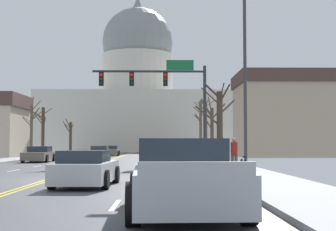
# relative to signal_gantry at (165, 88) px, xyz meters

# --- Properties ---
(ground) EXTENTS (20.00, 180.00, 0.20)m
(ground) POSITION_rel_signal_gantry_xyz_m (-4.83, -13.98, -5.28)
(ground) COLOR #48484D
(signal_gantry) EXTENTS (7.91, 0.41, 7.15)m
(signal_gantry) POSITION_rel_signal_gantry_xyz_m (0.00, 0.00, 0.00)
(signal_gantry) COLOR #28282D
(signal_gantry) RESTS_ON ground
(street_lamp_right) EXTENTS (2.32, 0.24, 8.39)m
(street_lamp_right) POSITION_rel_signal_gantry_xyz_m (3.08, -13.23, -0.22)
(street_lamp_right) COLOR #333338
(street_lamp_right) RESTS_ON ground
(capitol_building) EXTENTS (34.73, 20.74, 29.73)m
(capitol_building) POSITION_rel_signal_gantry_xyz_m (-4.83, 59.93, 4.31)
(capitol_building) COLOR beige
(capitol_building) RESTS_ON ground
(sedan_near_00) EXTENTS (2.13, 4.67, 1.30)m
(sedan_near_00) POSITION_rel_signal_gantry_xyz_m (0.60, -4.51, -4.70)
(sedan_near_00) COLOR #1E7247
(sedan_near_00) RESTS_ON ground
(sedan_near_01) EXTENTS (2.07, 4.60, 1.24)m
(sedan_near_01) POSITION_rel_signal_gantry_xyz_m (0.40, -10.37, -4.71)
(sedan_near_01) COLOR black
(sedan_near_01) RESTS_ON ground
(sedan_near_02) EXTENTS (2.05, 4.48, 1.24)m
(sedan_near_02) POSITION_rel_signal_gantry_xyz_m (-2.84, -17.13, -4.71)
(sedan_near_02) COLOR silver
(sedan_near_02) RESTS_ON ground
(pickup_truck_near_03) EXTENTS (2.49, 5.38, 1.59)m
(pickup_truck_near_03) POSITION_rel_signal_gantry_xyz_m (0.25, -23.83, -4.59)
(pickup_truck_near_03) COLOR #ADB2B7
(pickup_truck_near_03) RESTS_ON ground
(sedan_oncoming_00) EXTENTS (2.14, 4.70, 1.26)m
(sedan_oncoming_00) POSITION_rel_signal_gantry_xyz_m (-10.10, 5.99, -4.72)
(sedan_oncoming_00) COLOR #6B6056
(sedan_oncoming_00) RESTS_ON ground
(sedan_oncoming_01) EXTENTS (2.04, 4.52, 1.24)m
(sedan_oncoming_01) POSITION_rel_signal_gantry_xyz_m (-6.44, 15.57, -4.72)
(sedan_oncoming_01) COLOR silver
(sedan_oncoming_01) RESTS_ON ground
(sedan_oncoming_02) EXTENTS (2.24, 4.53, 1.23)m
(sedan_oncoming_02) POSITION_rel_signal_gantry_xyz_m (-6.41, 26.20, -4.71)
(sedan_oncoming_02) COLOR #6B6056
(sedan_oncoming_02) RESTS_ON ground
(flank_building_02) EXTENTS (10.67, 9.18, 9.29)m
(flank_building_02) POSITION_rel_signal_gantry_xyz_m (13.45, 21.04, -0.61)
(flank_building_02) COLOR tan
(flank_building_02) RESTS_ON ground
(bare_tree_00) EXTENTS (2.23, 2.27, 5.23)m
(bare_tree_00) POSITION_rel_signal_gantry_xyz_m (3.87, 6.23, -2.65)
(bare_tree_00) COLOR #4C3D2D
(bare_tree_00) RESTS_ON ground
(bare_tree_01) EXTENTS (1.96, 2.72, 6.14)m
(bare_tree_01) POSITION_rel_signal_gantry_xyz_m (-13.68, 17.49, -2.17)
(bare_tree_01) COLOR brown
(bare_tree_01) RESTS_ON ground
(bare_tree_02) EXTENTS (2.44, 2.11, 4.74)m
(bare_tree_02) POSITION_rel_signal_gantry_xyz_m (2.98, -6.87, -2.83)
(bare_tree_02) COLOR #423328
(bare_tree_02) RESTS_ON ground
(bare_tree_03) EXTENTS (2.23, 1.55, 5.41)m
(bare_tree_03) POSITION_rel_signal_gantry_xyz_m (-13.58, 21.87, -2.31)
(bare_tree_03) COLOR #423328
(bare_tree_03) RESTS_ON ground
(bare_tree_04) EXTENTS (2.03, 2.61, 5.50)m
(bare_tree_04) POSITION_rel_signal_gantry_xyz_m (3.91, 13.00, -2.34)
(bare_tree_04) COLOR brown
(bare_tree_04) RESTS_ON ground
(bare_tree_05) EXTENTS (1.72, 1.94, 4.73)m
(bare_tree_05) POSITION_rel_signal_gantry_xyz_m (-12.83, 34.71, -2.85)
(bare_tree_05) COLOR #4C3D2D
(bare_tree_05) RESTS_ON ground
(bare_tree_06) EXTENTS (1.33, 1.70, 6.03)m
(bare_tree_06) POSITION_rel_signal_gantry_xyz_m (4.02, 20.24, -1.95)
(bare_tree_06) COLOR brown
(bare_tree_06) RESTS_ON ground
(pedestrian_00) EXTENTS (0.35, 0.34, 1.63)m
(pedestrian_00) POSITION_rel_signal_gantry_xyz_m (3.39, -9.64, -4.26)
(pedestrian_00) COLOR #4C4238
(pedestrian_00) RESTS_ON ground
(bicycle_parked) EXTENTS (0.12, 1.77, 0.85)m
(bicycle_parked) POSITION_rel_signal_gantry_xyz_m (3.24, -13.48, -4.81)
(bicycle_parked) COLOR black
(bicycle_parked) RESTS_ON ground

